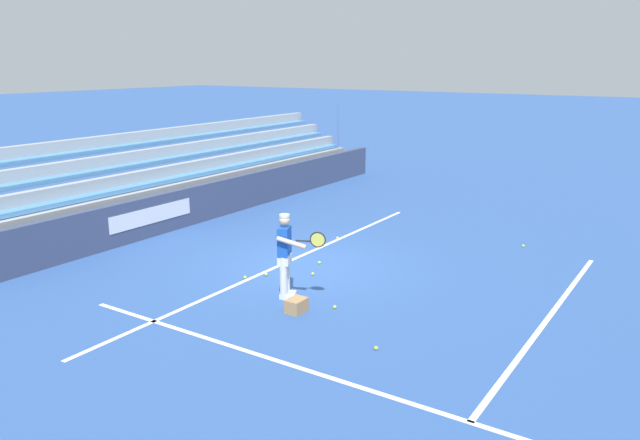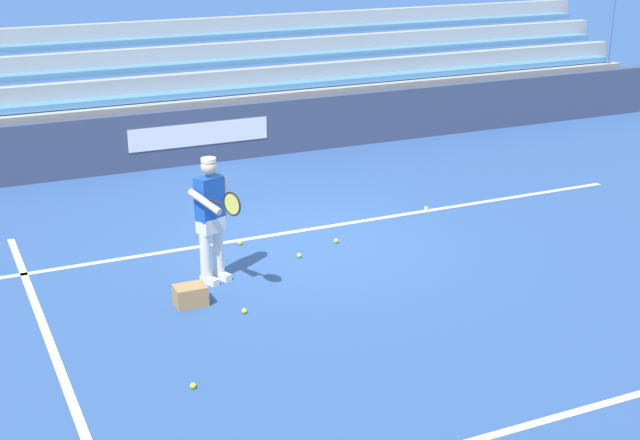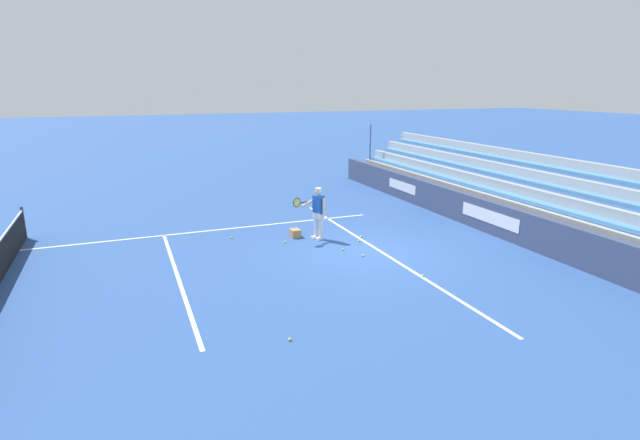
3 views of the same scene
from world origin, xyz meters
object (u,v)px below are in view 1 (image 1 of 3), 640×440
at_px(ball_box_cardboard, 296,305).
at_px(tennis_ball_far_right, 319,263).
at_px(tennis_ball_on_baseline, 266,274).
at_px(tennis_player, 286,255).
at_px(tennis_ball_far_left, 376,348).
at_px(tennis_ball_midcourt, 335,307).
at_px(tennis_ball_by_box, 313,274).
at_px(tennis_ball_toward_net, 523,246).
at_px(tennis_ball_near_player, 337,238).
at_px(tennis_ball_stray_back, 245,277).

distance_m(ball_box_cardboard, tennis_ball_far_right, 2.91).
height_order(tennis_ball_far_right, tennis_ball_on_baseline, same).
height_order(tennis_player, tennis_ball_far_left, tennis_player).
xyz_separation_m(tennis_player, tennis_ball_far_right, (-2.13, -0.60, -0.86)).
bearing_deg(ball_box_cardboard, tennis_player, -129.88).
relative_size(tennis_ball_midcourt, tennis_ball_by_box, 1.00).
bearing_deg(tennis_ball_midcourt, tennis_ball_toward_net, 162.93).
distance_m(tennis_ball_on_baseline, tennis_ball_by_box, 1.03).
bearing_deg(tennis_ball_far_left, tennis_ball_by_box, -130.38).
height_order(tennis_ball_far_left, tennis_ball_midcourt, same).
xyz_separation_m(ball_box_cardboard, tennis_ball_toward_net, (-6.64, 2.40, -0.10)).
height_order(tennis_ball_far_right, tennis_ball_toward_net, same).
height_order(tennis_ball_near_player, tennis_ball_stray_back, same).
height_order(tennis_ball_on_baseline, tennis_ball_midcourt, same).
relative_size(tennis_ball_toward_net, tennis_ball_by_box, 1.00).
distance_m(tennis_ball_far_right, tennis_ball_toward_net, 5.39).
distance_m(tennis_ball_toward_net, tennis_ball_midcourt, 6.39).
bearing_deg(tennis_ball_far_left, ball_box_cardboard, -106.34).
bearing_deg(tennis_ball_on_baseline, tennis_ball_far_right, 158.49).
xyz_separation_m(tennis_player, tennis_ball_near_player, (-4.16, -1.35, -0.86)).
distance_m(tennis_ball_near_player, tennis_ball_on_baseline, 3.38).
distance_m(tennis_ball_far_right, tennis_ball_by_box, 0.81).
distance_m(tennis_ball_toward_net, tennis_ball_near_player, 4.79).
relative_size(tennis_ball_toward_net, tennis_ball_far_left, 1.00).
bearing_deg(tennis_ball_far_left, tennis_ball_on_baseline, -116.63).
bearing_deg(tennis_ball_on_baseline, tennis_player, 55.23).
xyz_separation_m(tennis_ball_toward_net, tennis_ball_midcourt, (6.11, -1.88, 0.00)).
relative_size(tennis_ball_near_player, tennis_ball_far_left, 1.00).
height_order(tennis_ball_on_baseline, tennis_ball_stray_back, same).
xyz_separation_m(ball_box_cardboard, tennis_ball_stray_back, (-0.90, -2.02, -0.10)).
relative_size(tennis_ball_on_baseline, tennis_ball_by_box, 1.00).
relative_size(tennis_ball_far_right, tennis_ball_far_left, 1.00).
height_order(tennis_ball_near_player, tennis_ball_by_box, same).
bearing_deg(tennis_ball_toward_net, ball_box_cardboard, -19.89).
height_order(tennis_ball_toward_net, tennis_ball_by_box, same).
height_order(tennis_ball_near_player, tennis_ball_on_baseline, same).
xyz_separation_m(tennis_ball_stray_back, tennis_ball_by_box, (-1.00, 1.12, 0.00)).
bearing_deg(tennis_player, tennis_ball_on_baseline, -124.77).
xyz_separation_m(tennis_ball_near_player, tennis_ball_far_left, (5.26, 3.99, 0.00)).
xyz_separation_m(tennis_player, tennis_ball_by_box, (-1.38, -0.29, -0.86)).
height_order(tennis_ball_near_player, tennis_ball_far_left, same).
xyz_separation_m(tennis_ball_midcourt, tennis_ball_stray_back, (-0.37, -2.54, 0.00)).
bearing_deg(tennis_player, tennis_ball_midcourt, 90.88).
bearing_deg(tennis_ball_by_box, tennis_ball_on_baseline, -54.44).
bearing_deg(tennis_ball_by_box, tennis_ball_far_right, -157.38).
relative_size(ball_box_cardboard, tennis_ball_by_box, 6.06).
bearing_deg(tennis_ball_toward_net, tennis_ball_stray_back, -37.58).
relative_size(tennis_ball_toward_net, tennis_ball_on_baseline, 1.00).
bearing_deg(tennis_ball_toward_net, tennis_ball_by_box, -34.84).
distance_m(tennis_ball_on_baseline, tennis_ball_midcourt, 2.39).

